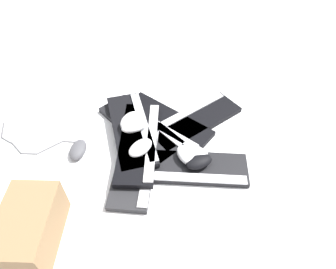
% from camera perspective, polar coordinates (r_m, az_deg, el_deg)
% --- Properties ---
extents(ground_plane, '(3.20, 3.20, 0.00)m').
position_cam_1_polar(ground_plane, '(1.32, 0.84, -0.46)').
color(ground_plane, white).
extents(keyboard_0, '(0.40, 0.43, 0.03)m').
position_cam_1_polar(keyboard_0, '(1.36, -0.52, 2.51)').
color(keyboard_0, black).
rests_on(keyboard_0, ground).
extents(keyboard_1, '(0.43, 0.40, 0.03)m').
position_cam_1_polar(keyboard_1, '(1.35, -5.18, 1.51)').
color(keyboard_1, black).
rests_on(keyboard_1, ground).
extents(keyboard_2, '(0.45, 0.20, 0.03)m').
position_cam_1_polar(keyboard_2, '(1.22, -5.96, -5.22)').
color(keyboard_2, '#232326').
rests_on(keyboard_2, ground).
extents(keyboard_3, '(0.19, 0.45, 0.03)m').
position_cam_1_polar(keyboard_3, '(1.20, 4.51, -6.46)').
color(keyboard_3, black).
rests_on(keyboard_3, ground).
extents(keyboard_4, '(0.38, 0.45, 0.03)m').
position_cam_1_polar(keyboard_4, '(1.38, 5.25, 2.73)').
color(keyboard_4, black).
rests_on(keyboard_4, ground).
extents(keyboard_5, '(0.46, 0.25, 0.03)m').
position_cam_1_polar(keyboard_5, '(1.30, -6.96, 1.04)').
color(keyboard_5, black).
rests_on(keyboard_5, keyboard_1).
extents(keyboard_6, '(0.45, 0.17, 0.03)m').
position_cam_1_polar(keyboard_6, '(1.25, -5.53, -1.36)').
color(keyboard_6, black).
rests_on(keyboard_6, keyboard_2).
extents(mouse_0, '(0.10, 0.13, 0.04)m').
position_cam_1_polar(mouse_0, '(1.26, -6.47, 1.63)').
color(mouse_0, silver).
rests_on(mouse_0, keyboard_5).
extents(mouse_1, '(0.12, 0.13, 0.04)m').
position_cam_1_polar(mouse_1, '(1.20, 5.37, -3.50)').
color(mouse_1, silver).
rests_on(mouse_1, keyboard_3).
extents(mouse_2, '(0.13, 0.11, 0.04)m').
position_cam_1_polar(mouse_2, '(1.19, 3.60, -3.99)').
color(mouse_2, silver).
rests_on(mouse_2, keyboard_3).
extents(mouse_3, '(0.13, 0.12, 0.04)m').
position_cam_1_polar(mouse_3, '(1.18, -5.27, -2.50)').
color(mouse_3, silver).
rests_on(mouse_3, keyboard_6).
extents(mouse_4, '(0.13, 0.11, 0.04)m').
position_cam_1_polar(mouse_4, '(1.29, -7.28, 2.72)').
color(mouse_4, silver).
rests_on(mouse_4, keyboard_5).
extents(mouse_5, '(0.12, 0.08, 0.04)m').
position_cam_1_polar(mouse_5, '(1.30, -16.78, -2.78)').
color(mouse_5, '#4C4C51').
rests_on(mouse_5, ground).
extents(mouse_6, '(0.10, 0.13, 0.04)m').
position_cam_1_polar(mouse_6, '(1.17, 5.91, -5.14)').
color(mouse_6, black).
rests_on(mouse_6, keyboard_3).
extents(cable_0, '(0.20, 0.38, 0.01)m').
position_cam_1_polar(cable_0, '(1.42, -24.71, -1.42)').
color(cable_0, '#59595B').
rests_on(cable_0, ground).
extents(cardboard_box, '(0.27, 0.18, 0.15)m').
position_cam_1_polar(cardboard_box, '(1.09, -24.83, -15.91)').
color(cardboard_box, olive).
rests_on(cardboard_box, ground).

